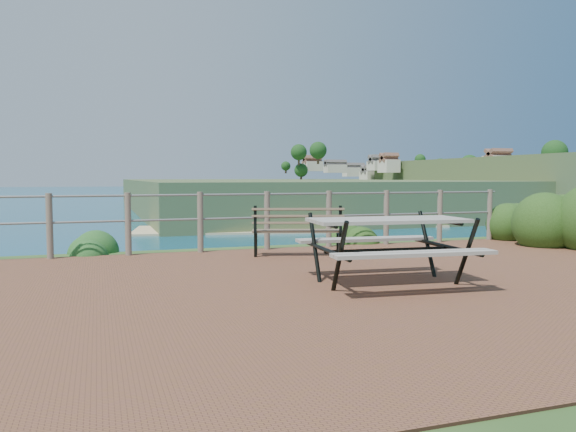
% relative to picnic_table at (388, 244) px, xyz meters
% --- Properties ---
extents(ground, '(10.00, 7.00, 0.12)m').
position_rel_picnic_table_xyz_m(ground, '(-0.46, 0.05, -0.49)').
color(ground, brown).
rests_on(ground, ground).
extents(ocean, '(1200.00, 1200.00, 0.00)m').
position_rel_picnic_table_xyz_m(ocean, '(-0.46, 200.05, -0.49)').
color(ocean, '#156A83').
rests_on(ocean, ground).
extents(safety_railing, '(9.40, 0.10, 1.00)m').
position_rel_picnic_table_xyz_m(safety_railing, '(-0.46, 3.40, 0.09)').
color(safety_railing, '#6B5B4C').
rests_on(safety_railing, ground).
extents(distant_bay, '(290.00, 232.36, 24.00)m').
position_rel_picnic_table_xyz_m(distant_bay, '(172.61, 202.66, -2.01)').
color(distant_bay, '#375229').
rests_on(distant_bay, ground).
extents(picnic_table, '(1.86, 1.56, 0.76)m').
position_rel_picnic_table_xyz_m(picnic_table, '(0.00, 0.00, 0.00)').
color(picnic_table, gray).
rests_on(picnic_table, ground).
extents(park_bench, '(1.47, 0.76, 0.80)m').
position_rel_picnic_table_xyz_m(park_bench, '(-0.22, 2.51, 0.05)').
color(park_bench, brown).
rests_on(park_bench, ground).
extents(shrub_right_front, '(1.53, 1.53, 2.17)m').
position_rel_picnic_table_xyz_m(shrub_right_front, '(4.55, 1.88, -0.49)').
color(shrub_right_front, '#1E3B12').
rests_on(shrub_right_front, ground).
extents(shrub_right_edge, '(0.94, 0.94, 1.34)m').
position_rel_picnic_table_xyz_m(shrub_right_edge, '(4.77, 3.50, -0.49)').
color(shrub_right_edge, '#1E3B12').
rests_on(shrub_right_edge, ground).
extents(shrub_lip_west, '(0.84, 0.84, 0.61)m').
position_rel_picnic_table_xyz_m(shrub_lip_west, '(-3.43, 3.93, -0.49)').
color(shrub_lip_west, '#205721').
rests_on(shrub_lip_west, ground).
extents(shrub_lip_east, '(0.77, 0.77, 0.51)m').
position_rel_picnic_table_xyz_m(shrub_lip_east, '(1.50, 3.98, -0.49)').
color(shrub_lip_east, '#1E3B12').
rests_on(shrub_lip_east, ground).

